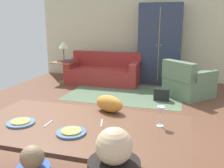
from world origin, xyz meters
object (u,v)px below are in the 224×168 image
object	(u,v)px
wine_glass	(161,112)
table_lamp	(63,46)
couch	(104,72)
book_lower	(71,61)
book_upper	(69,60)
armchair	(187,83)
handbag	(162,95)
dining_table	(80,132)
plate_near_man	(21,123)
plate_near_child	(71,133)
cat	(109,104)
armoire	(160,44)
side_table	(65,69)

from	to	relation	value
wine_glass	table_lamp	xyz separation A→B (m)	(-2.99, 4.08, 0.12)
wine_glass	couch	distance (m)	4.79
book_lower	book_upper	size ratio (longest dim) A/B	1.00
armchair	handbag	world-z (taller)	armchair
wine_glass	book_lower	xyz separation A→B (m)	(-2.78, 4.07, -0.30)
dining_table	plate_near_man	world-z (taller)	plate_near_man
plate_near_child	couch	bearing A→B (deg)	104.97
book_lower	cat	bearing A→B (deg)	-59.78
plate_near_child	dining_table	bearing A→B (deg)	90.00
plate_near_child	cat	size ratio (longest dim) A/B	0.78
plate_near_man	cat	bearing A→B (deg)	38.31
wine_glass	table_lamp	bearing A→B (deg)	126.25
book_lower	book_upper	xyz separation A→B (m)	(-0.06, -0.00, 0.03)
plate_near_man	couch	bearing A→B (deg)	98.91
cat	armchair	xyz separation A→B (m)	(0.78, 3.40, -0.53)
dining_table	book_upper	xyz separation A→B (m)	(-2.15, 4.25, -0.07)
armchair	wine_glass	bearing A→B (deg)	-93.74
armchair	book_upper	size ratio (longest dim) A/B	5.49
dining_table	plate_near_child	world-z (taller)	plate_near_child
book_lower	handbag	bearing A→B (deg)	-19.64
cat	plate_near_man	bearing A→B (deg)	-119.65
plate_near_child	table_lamp	bearing A→B (deg)	117.37
couch	book_lower	bearing A→B (deg)	-162.19
plate_near_man	couch	xyz separation A→B (m)	(-0.73, 4.64, -0.47)
armoire	side_table	bearing A→B (deg)	-163.12
dining_table	book_lower	size ratio (longest dim) A/B	8.75
table_lamp	book_lower	xyz separation A→B (m)	(0.21, -0.01, -0.41)
cat	book_upper	distance (m)	4.47
plate_near_child	side_table	distance (m)	5.02
wine_glass	armoire	world-z (taller)	armoire
armoire	book_lower	distance (m)	2.42
cat	book_lower	xyz separation A→B (m)	(-2.23, 3.84, -0.25)
side_table	book_lower	world-z (taller)	book_lower
dining_table	armchair	distance (m)	3.95
plate_near_child	handbag	distance (m)	3.62
armchair	dining_table	bearing A→B (deg)	-103.69
plate_near_man	wine_glass	bearing A→B (deg)	13.79
wine_glass	dining_table	bearing A→B (deg)	-165.43
armoire	side_table	xyz separation A→B (m)	(-2.47, -0.75, -0.67)
handbag	table_lamp	bearing A→B (deg)	161.66
handbag	book_lower	bearing A→B (deg)	160.36
dining_table	table_lamp	size ratio (longest dim) A/B	3.56
plate_near_man	book_upper	distance (m)	4.66
armchair	book_lower	bearing A→B (deg)	171.84
book_lower	wine_glass	bearing A→B (deg)	-55.71
plate_near_man	couch	size ratio (longest dim) A/B	0.13
couch	wine_glass	bearing A→B (deg)	-65.81
plate_near_man	cat	distance (m)	0.87
dining_table	book_upper	world-z (taller)	dining_table
armoire	handbag	bearing A→B (deg)	-81.35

